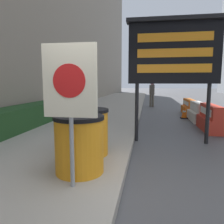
# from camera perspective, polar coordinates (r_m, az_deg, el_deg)

# --- Properties ---
(ground_plane) EXTENTS (120.00, 120.00, 0.00)m
(ground_plane) POSITION_cam_1_polar(r_m,az_deg,el_deg) (3.38, 2.53, -20.76)
(ground_plane) COLOR #474749
(hedge_strip) EXTENTS (0.90, 6.07, 0.70)m
(hedge_strip) POSITION_cam_1_polar(r_m,az_deg,el_deg) (7.14, -24.95, -1.96)
(hedge_strip) COLOR #1E421E
(hedge_strip) RESTS_ON sidewalk_left
(barrel_drum_foreground) EXTENTS (0.82, 0.82, 0.93)m
(barrel_drum_foreground) POSITION_cam_1_polar(r_m,az_deg,el_deg) (3.61, -8.53, -8.26)
(barrel_drum_foreground) COLOR orange
(barrel_drum_foreground) RESTS_ON sidewalk_left
(barrel_drum_middle) EXTENTS (0.82, 0.82, 0.93)m
(barrel_drum_middle) POSITION_cam_1_polar(r_m,az_deg,el_deg) (4.47, -6.14, -5.11)
(barrel_drum_middle) COLOR orange
(barrel_drum_middle) RESTS_ON sidewalk_left
(warning_sign) EXTENTS (0.74, 0.08, 1.96)m
(warning_sign) POSITION_cam_1_polar(r_m,az_deg,el_deg) (2.96, -10.94, 5.82)
(warning_sign) COLOR gray
(warning_sign) RESTS_ON sidewalk_left
(message_board) EXTENTS (2.44, 0.36, 3.23)m
(message_board) POSITION_cam_1_polar(r_m,az_deg,el_deg) (6.05, 15.79, 14.69)
(message_board) COLOR black
(message_board) RESTS_ON ground_plane
(jersey_barrier_red_striped) EXTENTS (0.55, 1.70, 0.87)m
(jersey_barrier_red_striped) POSITION_cam_1_polar(r_m,az_deg,el_deg) (8.07, 24.32, -1.72)
(jersey_barrier_red_striped) COLOR red
(jersey_barrier_red_striped) RESTS_ON ground_plane
(jersey_barrier_white) EXTENTS (0.60, 1.70, 0.78)m
(jersey_barrier_white) POSITION_cam_1_polar(r_m,az_deg,el_deg) (9.91, 21.51, -0.17)
(jersey_barrier_white) COLOR silver
(jersey_barrier_white) RESTS_ON ground_plane
(jersey_barrier_orange_near) EXTENTS (0.55, 1.82, 0.76)m
(jersey_barrier_orange_near) POSITION_cam_1_polar(r_m,az_deg,el_deg) (11.89, 19.48, 1.11)
(jersey_barrier_orange_near) COLOR orange
(jersey_barrier_orange_near) RESTS_ON ground_plane
(traffic_cone_near) EXTENTS (0.31, 0.31, 0.55)m
(traffic_cone_near) POSITION_cam_1_polar(r_m,az_deg,el_deg) (10.35, 18.36, -0.13)
(traffic_cone_near) COLOR black
(traffic_cone_near) RESTS_ON ground_plane
(traffic_light_near_curb) EXTENTS (0.28, 0.44, 3.62)m
(traffic_light_near_curb) POSITION_cam_1_polar(r_m,az_deg,el_deg) (15.79, 10.85, 11.29)
(traffic_light_near_curb) COLOR #2D2D30
(traffic_light_near_curb) RESTS_ON ground_plane
(pedestrian_worker) EXTENTS (0.34, 0.48, 1.68)m
(pedestrian_worker) POSITION_cam_1_polar(r_m,az_deg,el_deg) (14.79, 10.37, 5.19)
(pedestrian_worker) COLOR #514C42
(pedestrian_worker) RESTS_ON ground_plane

